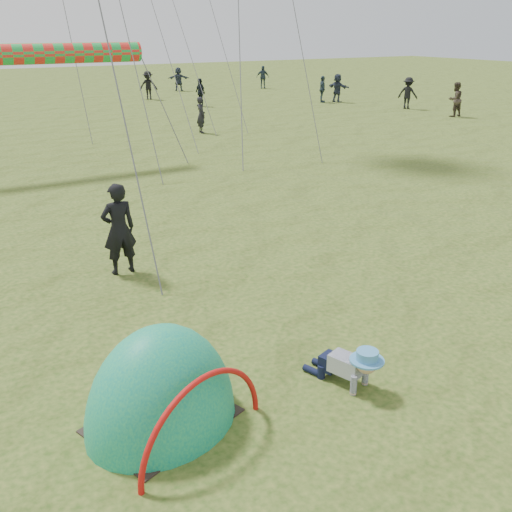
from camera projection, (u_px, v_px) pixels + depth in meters
ground at (334, 440)px, 6.64m from camera, size 140.00×140.00×0.00m
crawling_toddler at (351, 365)px, 7.56m from camera, size 0.81×0.96×0.63m
popup_tent at (163, 421)px, 6.96m from camera, size 2.38×2.18×2.53m
standing_adult at (119, 229)px, 10.86m from camera, size 0.67×0.45×1.79m
crowd_person_2 at (322, 89)px, 36.10m from camera, size 0.92×0.99×1.63m
crowd_person_3 at (148, 85)px, 37.59m from camera, size 1.32×1.01×1.80m
crowd_person_5 at (337, 88)px, 36.24m from camera, size 0.83×1.69×1.74m
crowd_person_8 at (200, 92)px, 34.32m from camera, size 0.50×0.99×1.63m
crowd_person_9 at (408, 93)px, 33.26m from camera, size 1.12×1.33×1.78m
crowd_person_11 at (179, 79)px, 42.68m from camera, size 1.63×1.19×1.70m
crowd_person_12 at (201, 115)px, 25.62m from camera, size 0.43×0.61×1.59m
crowd_person_13 at (455, 100)px, 30.31m from camera, size 0.90×0.71×1.78m
crowd_person_14 at (263, 77)px, 44.43m from camera, size 1.07×0.79×1.69m
rainbow_tube_kite at (43, 54)px, 18.01m from camera, size 6.34×0.64×0.64m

